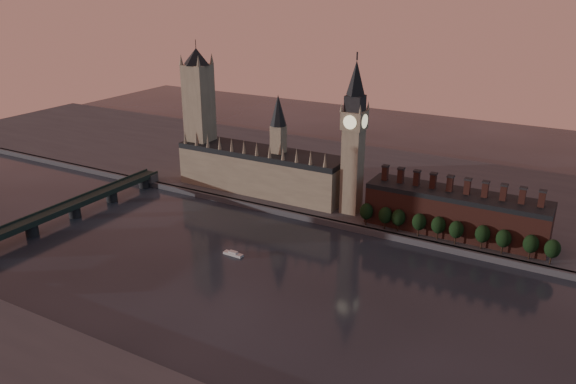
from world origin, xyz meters
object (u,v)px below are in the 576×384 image
Objects in this scene: river_boat at (233,254)px; big_ben at (354,137)px; victoria_tower at (199,111)px; westminster_bridge at (50,217)px.

big_ben is at bearing 68.23° from river_boat.
river_boat is at bearing -44.82° from victoria_tower.
river_boat is at bearing -113.18° from big_ben.
westminster_bridge reaches higher than river_boat.
river_boat is (-37.31, -87.12, -55.87)m from big_ben.
big_ben is 205.83m from westminster_bridge.
victoria_tower is 0.54× the size of westminster_bridge.
big_ben reaches higher than westminster_bridge.
victoria_tower is 143.03m from river_boat.
victoria_tower reaches higher than westminster_bridge.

